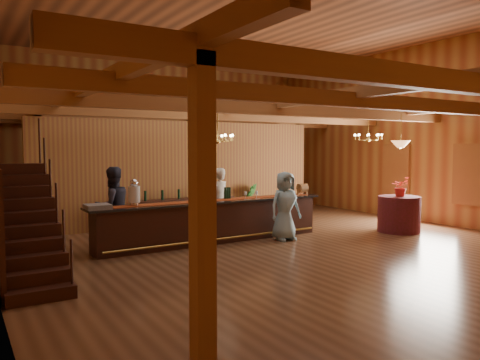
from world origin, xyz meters
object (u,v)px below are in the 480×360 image
staff_second (112,207)px  bartender (219,201)px  backbar_shelf (187,212)px  round_table (399,214)px  tasting_bar (213,221)px  pendant_lamp (401,144)px  beverage_dispenser (134,193)px  floor_plant (248,201)px  chandelier_right (368,137)px  raffle_drum (302,188)px  chandelier_left (218,138)px  guest (285,206)px

staff_second → bartender: bearing=168.8°
backbar_shelf → round_table: (4.57, -3.86, 0.08)m
tasting_bar → bartender: 1.04m
tasting_bar → pendant_lamp: 5.53m
beverage_dispenser → floor_plant: bearing=29.6°
beverage_dispenser → chandelier_right: size_ratio=0.75×
raffle_drum → bartender: 2.35m
floor_plant → raffle_drum: bearing=-89.3°
round_table → chandelier_right: 2.52m
backbar_shelf → chandelier_right: bearing=-27.8°
backbar_shelf → beverage_dispenser: bearing=-134.5°
bartender → backbar_shelf: bearing=-98.4°
beverage_dispenser → staff_second: (-0.29, 0.71, -0.37)m
chandelier_right → bartender: (-4.59, 0.88, -1.74)m
round_table → bartender: (-4.42, 2.21, 0.40)m
chandelier_left → staff_second: (-2.59, 0.36, -1.62)m
chandelier_right → floor_plant: size_ratio=0.69×
chandelier_left → bartender: 1.74m
pendant_lamp → tasting_bar: bearing=164.0°
staff_second → beverage_dispenser: bearing=99.9°
chandelier_left → floor_plant: 3.89m
pendant_lamp → guest: (-3.35, 0.71, -1.54)m
raffle_drum → chandelier_left: (-2.43, 0.37, 1.36)m
bartender → staff_second: bearing=-12.5°
beverage_dispenser → floor_plant: beverage_dispenser is taller
beverage_dispenser → guest: 3.72m
chandelier_right → floor_plant: 4.24m
backbar_shelf → bartender: (0.15, -1.65, 0.47)m
beverage_dispenser → bartender: (2.55, 0.76, -0.42)m
beverage_dispenser → pendant_lamp: bearing=-11.8°
chandelier_right → guest: 3.99m
backbar_shelf → floor_plant: size_ratio=2.54×
beverage_dispenser → floor_plant: (4.71, 2.67, -0.73)m
backbar_shelf → staff_second: staff_second is taller
beverage_dispenser → chandelier_right: bearing=-1.0°
floor_plant → beverage_dispenser: bearing=-150.4°
floor_plant → tasting_bar: bearing=-135.5°
guest → bartender: bearing=128.0°
bartender → staff_second: 2.83m
pendant_lamp → bartender: (-4.42, 2.21, -1.51)m
raffle_drum → beverage_dispenser: bearing=179.7°
beverage_dispenser → raffle_drum: beverage_dispenser is taller
pendant_lamp → guest: pendant_lamp is taller
beverage_dispenser → chandelier_right: chandelier_right is taller
floor_plant → pendant_lamp: bearing=-61.2°
chandelier_right → beverage_dispenser: bearing=179.0°
pendant_lamp → chandelier_right: bearing=82.7°
floor_plant → backbar_shelf: bearing=-173.5°
staff_second → floor_plant: bearing=-170.7°
tasting_bar → floor_plant: floor_plant is taller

